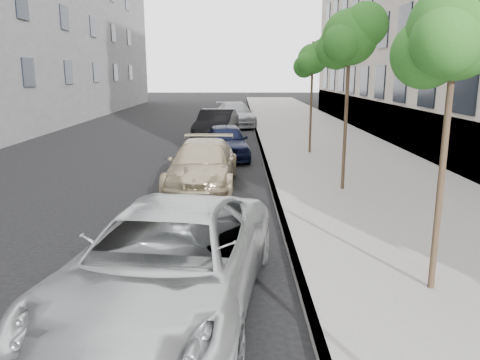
{
  "coord_description": "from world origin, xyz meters",
  "views": [
    {
      "loc": [
        0.13,
        -5.37,
        3.48
      ],
      "look_at": [
        0.16,
        3.24,
        1.5
      ],
      "focal_mm": 35.0,
      "sensor_mm": 36.0,
      "label": 1
    }
  ],
  "objects_px": {
    "suv": "(203,165)",
    "sedan_black": "(217,125)",
    "tree_far": "(313,59)",
    "minivan": "(167,263)",
    "tree_mid": "(351,37)",
    "sedan_rear": "(235,115)",
    "tree_near": "(458,32)",
    "sedan_blue": "(226,141)"
  },
  "relations": [
    {
      "from": "tree_near",
      "to": "sedan_black",
      "type": "xyz_separation_m",
      "value": [
        -4.23,
        17.46,
        -3.24
      ]
    },
    {
      "from": "tree_mid",
      "to": "tree_far",
      "type": "bearing_deg",
      "value": 90.0
    },
    {
      "from": "suv",
      "to": "tree_near",
      "type": "bearing_deg",
      "value": -58.37
    },
    {
      "from": "sedan_black",
      "to": "minivan",
      "type": "bearing_deg",
      "value": -82.44
    },
    {
      "from": "tree_far",
      "to": "tree_mid",
      "type": "bearing_deg",
      "value": -90.0
    },
    {
      "from": "minivan",
      "to": "sedan_rear",
      "type": "relative_size",
      "value": 1.06
    },
    {
      "from": "tree_mid",
      "to": "sedan_blue",
      "type": "height_order",
      "value": "tree_mid"
    },
    {
      "from": "tree_far",
      "to": "sedan_blue",
      "type": "xyz_separation_m",
      "value": [
        -3.6,
        -0.66,
        -3.31
      ]
    },
    {
      "from": "tree_mid",
      "to": "sedan_rear",
      "type": "distance_m",
      "value": 18.35
    },
    {
      "from": "sedan_blue",
      "to": "sedan_black",
      "type": "relative_size",
      "value": 0.85
    },
    {
      "from": "tree_near",
      "to": "tree_far",
      "type": "bearing_deg",
      "value": 90.0
    },
    {
      "from": "tree_near",
      "to": "sedan_rear",
      "type": "height_order",
      "value": "tree_near"
    },
    {
      "from": "tree_mid",
      "to": "tree_near",
      "type": "bearing_deg",
      "value": -90.0
    },
    {
      "from": "sedan_rear",
      "to": "sedan_black",
      "type": "bearing_deg",
      "value": -107.13
    },
    {
      "from": "tree_near",
      "to": "sedan_blue",
      "type": "bearing_deg",
      "value": 106.27
    },
    {
      "from": "suv",
      "to": "tree_mid",
      "type": "bearing_deg",
      "value": -8.01
    },
    {
      "from": "tree_mid",
      "to": "sedan_black",
      "type": "bearing_deg",
      "value": 111.1
    },
    {
      "from": "sedan_blue",
      "to": "sedan_black",
      "type": "distance_m",
      "value": 5.16
    },
    {
      "from": "suv",
      "to": "sedan_rear",
      "type": "relative_size",
      "value": 0.92
    },
    {
      "from": "tree_mid",
      "to": "suv",
      "type": "height_order",
      "value": "tree_mid"
    },
    {
      "from": "tree_mid",
      "to": "sedan_blue",
      "type": "bearing_deg",
      "value": 121.66
    },
    {
      "from": "minivan",
      "to": "sedan_black",
      "type": "height_order",
      "value": "sedan_black"
    },
    {
      "from": "tree_far",
      "to": "sedan_rear",
      "type": "xyz_separation_m",
      "value": [
        -3.33,
        11.17,
        -3.24
      ]
    },
    {
      "from": "tree_near",
      "to": "suv",
      "type": "bearing_deg",
      "value": 120.2
    },
    {
      "from": "tree_near",
      "to": "sedan_black",
      "type": "relative_size",
      "value": 0.97
    },
    {
      "from": "sedan_blue",
      "to": "tree_mid",
      "type": "bearing_deg",
      "value": -65.29
    },
    {
      "from": "tree_mid",
      "to": "sedan_black",
      "type": "distance_m",
      "value": 12.29
    },
    {
      "from": "tree_far",
      "to": "minivan",
      "type": "height_order",
      "value": "tree_far"
    },
    {
      "from": "tree_near",
      "to": "minivan",
      "type": "bearing_deg",
      "value": -172.49
    },
    {
      "from": "tree_mid",
      "to": "sedan_rear",
      "type": "xyz_separation_m",
      "value": [
        -3.33,
        17.67,
        -3.65
      ]
    },
    {
      "from": "sedan_black",
      "to": "sedan_rear",
      "type": "bearing_deg",
      "value": 89.6
    },
    {
      "from": "suv",
      "to": "sedan_black",
      "type": "height_order",
      "value": "sedan_black"
    },
    {
      "from": "tree_near",
      "to": "tree_far",
      "type": "relative_size",
      "value": 1.01
    },
    {
      "from": "minivan",
      "to": "sedan_black",
      "type": "relative_size",
      "value": 1.16
    },
    {
      "from": "sedan_black",
      "to": "tree_near",
      "type": "bearing_deg",
      "value": -69.14
    },
    {
      "from": "minivan",
      "to": "suv",
      "type": "bearing_deg",
      "value": 98.47
    },
    {
      "from": "suv",
      "to": "sedan_black",
      "type": "relative_size",
      "value": 1.01
    },
    {
      "from": "tree_near",
      "to": "sedan_black",
      "type": "height_order",
      "value": "tree_near"
    },
    {
      "from": "suv",
      "to": "sedan_rear",
      "type": "distance_m",
      "value": 16.99
    },
    {
      "from": "tree_mid",
      "to": "sedan_black",
      "type": "xyz_separation_m",
      "value": [
        -4.23,
        10.96,
        -3.62
      ]
    },
    {
      "from": "minivan",
      "to": "tree_mid",
      "type": "bearing_deg",
      "value": 67.65
    },
    {
      "from": "tree_mid",
      "to": "minivan",
      "type": "distance_m",
      "value": 8.94
    }
  ]
}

